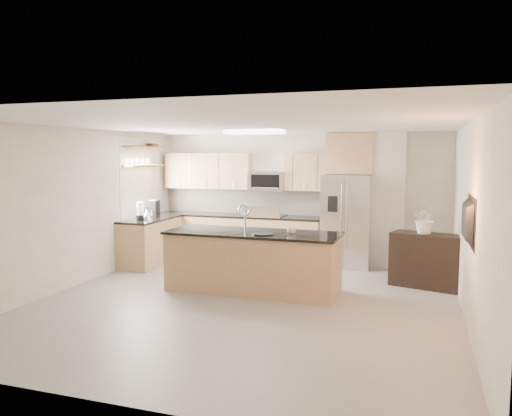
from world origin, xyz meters
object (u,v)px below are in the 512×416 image
(range, at_px, (266,237))
(television, at_px, (464,221))
(credenza, at_px, (426,260))
(kettle, at_px, (147,214))
(blender, at_px, (140,212))
(refrigerator, at_px, (347,221))
(platter, at_px, (263,234))
(coffee_maker, at_px, (154,209))
(flower_vase, at_px, (426,211))
(microwave, at_px, (268,181))
(island, at_px, (253,261))
(bowl, at_px, (153,144))
(cup, at_px, (291,230))

(range, height_order, television, television)
(credenza, bearing_deg, kettle, -163.94)
(range, distance_m, blender, 2.59)
(refrigerator, xyz_separation_m, kettle, (-3.68, -1.21, 0.13))
(platter, bearing_deg, blender, 158.66)
(refrigerator, relative_size, coffee_maker, 5.25)
(refrigerator, height_order, flower_vase, refrigerator)
(flower_vase, bearing_deg, refrigerator, 140.37)
(credenza, relative_size, flower_vase, 1.52)
(range, relative_size, credenza, 1.03)
(microwave, distance_m, platter, 2.82)
(island, bearing_deg, refrigerator, 63.49)
(range, xyz_separation_m, blender, (-2.07, -1.42, 0.60))
(kettle, xyz_separation_m, bowl, (-0.23, 0.66, 1.36))
(microwave, height_order, island, microwave)
(platter, bearing_deg, flower_vase, 28.58)
(island, height_order, cup, island)
(platter, height_order, coffee_maker, coffee_maker)
(credenza, bearing_deg, microwave, 172.40)
(range, distance_m, bowl, 3.01)
(credenza, height_order, television, television)
(range, bearing_deg, television, -41.64)
(kettle, xyz_separation_m, flower_vase, (5.12, 0.02, 0.23))
(flower_vase, bearing_deg, bowl, 173.20)
(range, relative_size, cup, 8.21)
(coffee_maker, height_order, flower_vase, flower_vase)
(refrigerator, height_order, blender, refrigerator)
(microwave, relative_size, television, 0.71)
(blender, xyz_separation_m, kettle, (0.05, 0.17, -0.05))
(island, bearing_deg, microwave, 102.21)
(blender, bearing_deg, kettle, 73.73)
(refrigerator, height_order, cup, refrigerator)
(range, relative_size, island, 0.41)
(cup, height_order, flower_vase, flower_vase)
(credenza, relative_size, bowl, 3.12)
(microwave, relative_size, kettle, 3.21)
(kettle, relative_size, television, 0.22)
(island, bearing_deg, coffee_maker, 151.86)
(microwave, height_order, television, microwave)
(refrigerator, relative_size, island, 0.64)
(refrigerator, relative_size, cup, 12.82)
(range, xyz_separation_m, flower_vase, (3.09, -1.23, 0.78))
(refrigerator, distance_m, coffee_maker, 3.85)
(range, bearing_deg, microwave, 90.00)
(platter, distance_m, coffee_maker, 3.27)
(range, relative_size, kettle, 4.81)
(coffee_maker, relative_size, flower_vase, 0.46)
(cup, relative_size, flower_vase, 0.19)
(refrigerator, height_order, island, refrigerator)
(kettle, xyz_separation_m, coffee_maker, (-0.07, 0.37, 0.06))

